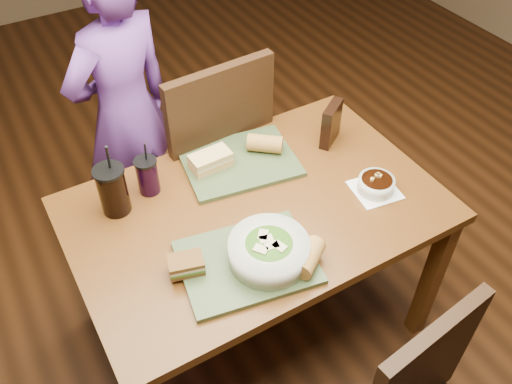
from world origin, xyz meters
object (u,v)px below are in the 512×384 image
salad_bowl (269,250)px  cup_cola (113,190)px  sandwich_near (186,265)px  tray_far (240,162)px  tray_near (247,262)px  soup_bowl (376,184)px  chip_bag (331,124)px  sandwich_far (211,161)px  dining_table (256,223)px  cup_berry (148,176)px  diner (126,113)px  chair_far (212,152)px  baguette_near (309,258)px  baguette_far (265,144)px

salad_bowl → cup_cola: 0.58m
sandwich_near → tray_far: bearing=43.5°
tray_near → tray_far: (0.22, 0.44, 0.00)m
soup_bowl → cup_cola: cup_cola is taller
tray_far → sandwich_near: 0.55m
soup_bowl → chip_bag: bearing=85.6°
sandwich_near → sandwich_far: 0.49m
dining_table → cup_berry: cup_berry is taller
salad_bowl → soup_bowl: size_ratio=1.44×
salad_bowl → chip_bag: chip_bag is taller
diner → cup_berry: diner is taller
chair_far → baguette_near: bearing=-94.9°
dining_table → tray_near: (-0.16, -0.21, 0.10)m
diner → cup_berry: 0.56m
salad_bowl → soup_bowl: salad_bowl is taller
tray_far → baguette_near: bearing=-95.9°
sandwich_near → baguette_far: 0.64m
baguette_near → baguette_far: same height
cup_berry → chip_bag: size_ratio=1.30×
tray_far → sandwich_near: size_ratio=3.37×
baguette_near → sandwich_near: bearing=153.1°
cup_cola → chair_far: bearing=29.3°
cup_cola → cup_berry: size_ratio=1.30×
salad_bowl → sandwich_far: bearing=85.3°
dining_table → baguette_far: 0.32m
tray_far → cup_cola: 0.50m
tray_near → salad_bowl: 0.09m
soup_bowl → sandwich_far: 0.62m
salad_bowl → sandwich_near: salad_bowl is taller
sandwich_far → baguette_far: (0.23, -0.02, 0.00)m
sandwich_far → cup_cola: bearing=-177.2°
sandwich_far → baguette_far: baguette_far is taller
tray_near → tray_far: size_ratio=1.00×
tray_far → chair_far: bearing=86.9°
sandwich_near → baguette_far: size_ratio=0.92×
chair_far → baguette_far: size_ratio=7.95×
cup_cola → diner: bearing=67.6°
soup_bowl → baguette_far: 0.45m
tray_far → cup_cola: cup_cola is taller
diner → tray_far: 0.63m
tray_far → cup_berry: size_ratio=1.89×
tray_near → chip_bag: size_ratio=2.46×
dining_table → chair_far: (0.08, 0.52, -0.06)m
chip_bag → diner: bearing=100.7°
tray_far → sandwich_near: sandwich_near is taller
salad_bowl → sandwich_far: salad_bowl is taller
chair_far → cup_cola: 0.63m
tray_far → cup_berry: bearing=174.4°
diner → dining_table: bearing=85.1°
chair_far → diner: bearing=132.7°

